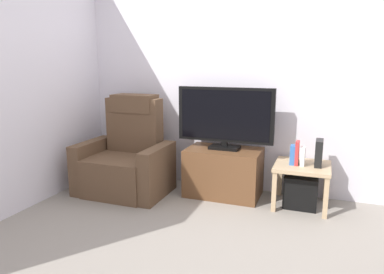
# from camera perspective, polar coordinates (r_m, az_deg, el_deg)

# --- Properties ---
(ground_plane) EXTENTS (6.40, 6.40, 0.00)m
(ground_plane) POSITION_cam_1_polar(r_m,az_deg,el_deg) (3.30, 2.75, -14.16)
(ground_plane) COLOR gray
(wall_back) EXTENTS (6.40, 0.06, 2.60)m
(wall_back) POSITION_cam_1_polar(r_m,az_deg,el_deg) (4.06, 7.88, 9.70)
(wall_back) COLOR silver
(wall_back) RESTS_ON ground
(wall_side) EXTENTS (0.06, 4.48, 2.60)m
(wall_side) POSITION_cam_1_polar(r_m,az_deg,el_deg) (3.96, -24.26, 8.73)
(wall_side) COLOR silver
(wall_side) RESTS_ON ground
(tv_stand) EXTENTS (0.80, 0.50, 0.52)m
(tv_stand) POSITION_cam_1_polar(r_m,az_deg,el_deg) (3.96, 5.04, -5.59)
(tv_stand) COLOR brown
(tv_stand) RESTS_ON ground
(television) EXTENTS (1.05, 0.20, 0.67)m
(television) POSITION_cam_1_polar(r_m,az_deg,el_deg) (3.84, 5.28, 3.24)
(television) COLOR black
(television) RESTS_ON tv_stand
(recliner_armchair) EXTENTS (0.98, 0.78, 1.08)m
(recliner_armchair) POSITION_cam_1_polar(r_m,az_deg,el_deg) (4.12, -10.34, -3.43)
(recliner_armchair) COLOR brown
(recliner_armchair) RESTS_ON ground
(side_table) EXTENTS (0.54, 0.54, 0.44)m
(side_table) POSITION_cam_1_polar(r_m,az_deg,el_deg) (3.78, 17.14, -5.21)
(side_table) COLOR tan
(side_table) RESTS_ON ground
(subwoofer_box) EXTENTS (0.33, 0.33, 0.33)m
(subwoofer_box) POSITION_cam_1_polar(r_m,az_deg,el_deg) (3.85, 16.95, -8.14)
(subwoofer_box) COLOR black
(subwoofer_box) RESTS_ON ground
(book_leftmost) EXTENTS (0.05, 0.11, 0.20)m
(book_leftmost) POSITION_cam_1_polar(r_m,az_deg,el_deg) (3.73, 15.74, -2.74)
(book_leftmost) COLOR #3366B2
(book_leftmost) RESTS_ON side_table
(book_middle) EXTENTS (0.03, 0.12, 0.24)m
(book_middle) POSITION_cam_1_polar(r_m,az_deg,el_deg) (3.72, 16.40, -2.46)
(book_middle) COLOR red
(book_middle) RESTS_ON side_table
(book_rightmost) EXTENTS (0.04, 0.13, 0.18)m
(book_rightmost) POSITION_cam_1_polar(r_m,az_deg,el_deg) (3.72, 17.23, -2.95)
(book_rightmost) COLOR white
(book_rightmost) RESTS_ON side_table
(game_console) EXTENTS (0.07, 0.20, 0.26)m
(game_console) POSITION_cam_1_polar(r_m,az_deg,el_deg) (3.74, 19.55, -2.41)
(game_console) COLOR black
(game_console) RESTS_ON side_table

